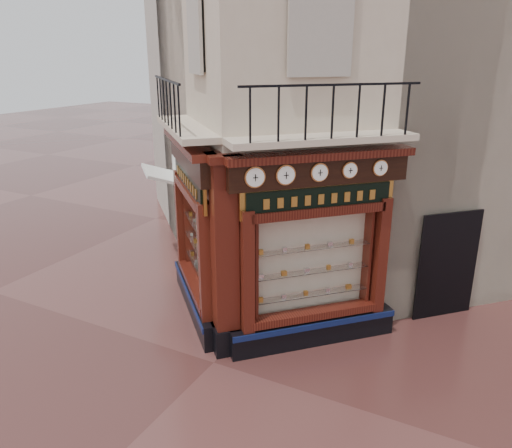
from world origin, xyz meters
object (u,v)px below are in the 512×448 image
Objects in this scene: clock_d at (350,170)px; clock_e at (380,168)px; corner_pilaster at (225,260)px; awning at (167,260)px; clock_c at (319,172)px; signboard_right at (320,198)px; clock_a at (255,177)px; signboard_left at (189,181)px; clock_b at (286,175)px.

clock_e reaches higher than clock_d.
clock_d is 0.63m from clock_e.
awning is at bearing 95.73° from corner_pilaster.
clock_d is at bearing -152.84° from awning.
signboard_right is (-0.02, 0.13, -0.52)m from clock_c.
clock_a is at bearing -42.96° from corner_pilaster.
corner_pilaster reaches higher than clock_c.
signboard_right is at bearing -10.25° from corner_pilaster.
signboard_left is (-2.95, 0.13, -0.52)m from clock_c.
corner_pilaster is 1.79m from clock_a.
signboard_left is (-2.49, 0.59, -0.52)m from clock_b.
clock_b is 0.90m from signboard_right.
clock_a is 1.10× the size of clock_c.
clock_a is 1.03× the size of clock_b.
clock_b is 0.17× the size of signboard_right.
corner_pilaster is 2.46× the size of awning.
corner_pilaster is at bearing 137.04° from clock_a.
clock_d reaches higher than awning.
clock_c is 1.23m from clock_e.
awning is (-5.36, 2.29, -3.62)m from clock_c.
clock_b is 6.69m from awning.
clock_c reaches higher than clock_e.
awning is 0.73× the size of signboard_right.
clock_b is at bearing -171.33° from signboard_right.
clock_a is at bearing -160.40° from signboard_left.
clock_d is at bearing -130.02° from signboard_left.
clock_e is at bearing -8.36° from corner_pilaster.
clock_c is 0.16× the size of signboard_right.
clock_c reaches higher than signboard_left.
signboard_left is (2.42, -2.16, 3.10)m from awning.
clock_e is at bearing -124.03° from signboard_left.
corner_pilaster is 1.75× the size of signboard_left.
corner_pilaster is 1.79× the size of signboard_right.
clock_c reaches higher than awning.
clock_c is 0.60m from clock_d.
clock_a is (0.63, 0.02, 1.67)m from corner_pilaster.
clock_d is 0.19× the size of awning.
corner_pilaster is 2.86m from clock_d.
corner_pilaster is 2.40m from clock_c.
clock_e is 0.14× the size of signboard_right.
corner_pilaster is 12.93× the size of clock_d.
clock_e is at bearing 0.00° from clock_d.
clock_a reaches higher than clock_b.
clock_b reaches higher than signboard_right.
clock_a is at bearing -180.00° from clock_b.
signboard_left is 1.02× the size of signboard_right.
clock_c is (1.48, 0.88, 1.67)m from corner_pilaster.
clock_c is (0.46, 0.46, -0.00)m from clock_b.
awning is at bearing 3.25° from signboard_left.
clock_a reaches higher than clock_e.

